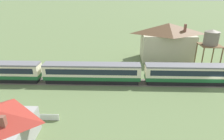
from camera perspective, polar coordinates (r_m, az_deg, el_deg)
ground_plane at (r=44.43m, az=27.17°, el=-4.37°), size 600.00×600.00×0.00m
passenger_train at (r=40.90m, az=-5.36°, el=-0.60°), size 102.45×3.01×4.04m
railway_track at (r=42.86m, az=-12.72°, el=-3.24°), size 155.43×3.60×0.04m
station_house_brown_roof at (r=55.72m, az=15.52°, el=7.98°), size 14.46×8.21×9.79m
water_tower at (r=50.18m, az=26.48°, el=7.99°), size 4.57×4.57×9.74m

